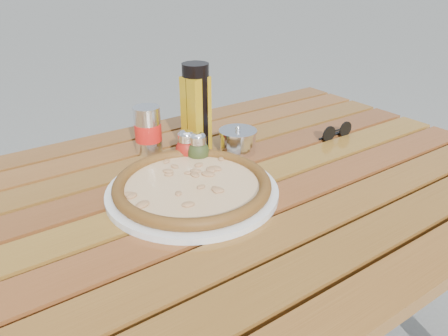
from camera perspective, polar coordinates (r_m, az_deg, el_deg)
table at (r=1.00m, az=0.66°, el=-5.87°), size 1.40×0.90×0.75m
plate at (r=0.92m, az=-4.13°, el=-3.06°), size 0.47×0.47×0.01m
pizza at (r=0.91m, az=-4.17°, el=-2.20°), size 0.42×0.42×0.03m
pepper_shaker at (r=1.05m, az=-4.90°, el=2.78°), size 0.07×0.07×0.08m
oregano_shaker at (r=1.04m, az=-3.39°, el=2.47°), size 0.06×0.06×0.08m
dark_bottle at (r=1.10m, az=-3.62°, el=7.89°), size 0.08×0.08×0.22m
soda_can at (r=1.11m, az=-9.89°, el=4.85°), size 0.07×0.07×0.12m
olive_oil_cruet at (r=1.10m, az=-3.66°, el=7.11°), size 0.07×0.07×0.21m
parmesan_tin at (r=1.10m, az=1.81°, el=3.58°), size 0.11×0.11×0.07m
sunglasses at (r=1.24m, az=14.48°, el=4.56°), size 0.11×0.02×0.04m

